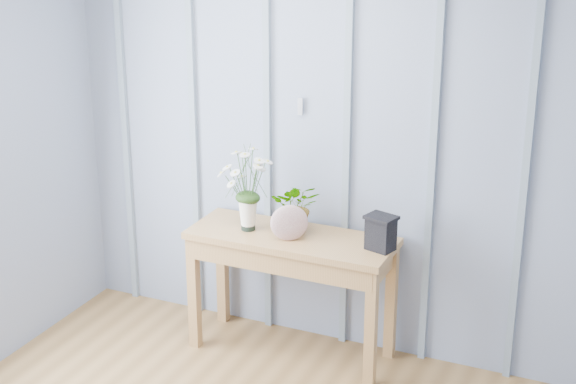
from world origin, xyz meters
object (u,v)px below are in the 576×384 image
at_px(daisy_vase, 247,177).
at_px(felt_disc_vessel, 289,223).
at_px(sideboard, 292,254).
at_px(carved_box, 381,232).

xyz_separation_m(daisy_vase, felt_disc_vessel, (0.28, -0.05, -0.21)).
height_order(sideboard, carved_box, carved_box).
distance_m(sideboard, daisy_vase, 0.51).
bearing_deg(sideboard, daisy_vase, -174.94).
relative_size(sideboard, felt_disc_vessel, 5.59).
bearing_deg(sideboard, carved_box, 1.15).
relative_size(daisy_vase, carved_box, 2.59).
height_order(sideboard, daisy_vase, daisy_vase).
bearing_deg(daisy_vase, carved_box, 2.46).
bearing_deg(sideboard, felt_disc_vessel, -75.95).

